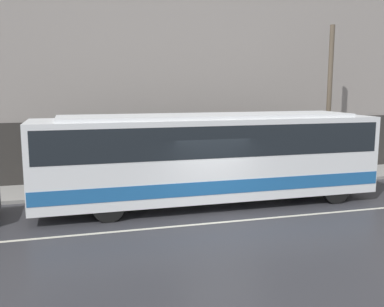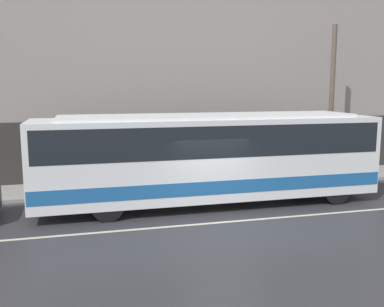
% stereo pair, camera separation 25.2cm
% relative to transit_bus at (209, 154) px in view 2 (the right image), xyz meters
% --- Properties ---
extents(ground_plane, '(60.00, 60.00, 0.00)m').
position_rel_transit_bus_xyz_m(ground_plane, '(-0.28, -2.14, -1.82)').
color(ground_plane, '#333338').
extents(sidewalk, '(60.00, 2.63, 0.13)m').
position_rel_transit_bus_xyz_m(sidewalk, '(-0.28, 3.17, -1.75)').
color(sidewalk, gray).
rests_on(sidewalk, ground_plane).
extents(building_facade, '(60.00, 0.35, 10.92)m').
position_rel_transit_bus_xyz_m(building_facade, '(-0.28, 4.63, 3.44)').
color(building_facade, gray).
rests_on(building_facade, ground_plane).
extents(lane_stripe, '(54.00, 0.14, 0.01)m').
position_rel_transit_bus_xyz_m(lane_stripe, '(-0.28, -2.14, -1.82)').
color(lane_stripe, beige).
rests_on(lane_stripe, ground_plane).
extents(transit_bus, '(12.11, 2.58, 3.23)m').
position_rel_transit_bus_xyz_m(transit_bus, '(0.00, 0.00, 0.00)').
color(transit_bus, white).
rests_on(transit_bus, ground_plane).
extents(utility_pole_near, '(0.21, 0.21, 6.72)m').
position_rel_transit_bus_xyz_m(utility_pole_near, '(6.45, 2.61, 1.67)').
color(utility_pole_near, brown).
rests_on(utility_pole_near, sidewalk).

